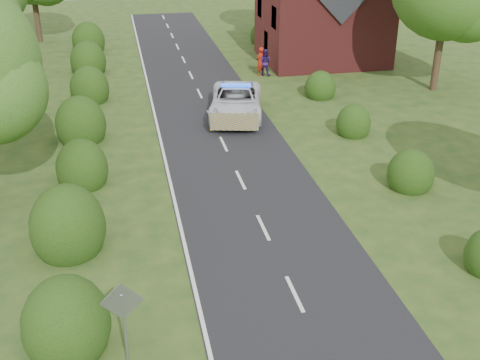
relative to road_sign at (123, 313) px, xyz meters
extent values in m
cube|color=black|center=(5.00, 13.00, -1.64)|extent=(6.00, 70.00, 0.02)
cube|color=white|center=(5.00, 2.00, -1.63)|extent=(0.12, 1.80, 0.01)
cube|color=white|center=(5.00, 6.00, -1.63)|extent=(0.12, 1.80, 0.01)
cube|color=white|center=(5.00, 10.00, -1.63)|extent=(0.12, 1.80, 0.01)
cube|color=white|center=(5.00, 14.00, -1.63)|extent=(0.12, 1.80, 0.01)
cube|color=white|center=(5.00, 18.00, -1.63)|extent=(0.12, 1.80, 0.01)
cube|color=white|center=(5.00, 22.00, -1.63)|extent=(0.12, 1.80, 0.01)
cube|color=white|center=(5.00, 26.00, -1.63)|extent=(0.12, 1.80, 0.01)
cube|color=white|center=(5.00, 30.00, -1.63)|extent=(0.12, 1.80, 0.01)
cube|color=white|center=(5.00, 34.00, -1.63)|extent=(0.12, 1.80, 0.01)
cube|color=white|center=(5.00, 38.00, -1.63)|extent=(0.12, 1.80, 0.01)
cube|color=white|center=(5.00, 42.00, -1.63)|extent=(0.12, 1.80, 0.01)
cube|color=white|center=(5.00, 46.00, -1.63)|extent=(0.12, 1.80, 0.01)
cube|color=white|center=(2.10, 13.00, -1.63)|extent=(0.12, 70.00, 0.01)
ellipsoid|color=#173512|center=(-1.50, 1.00, -0.91)|extent=(2.30, 2.41, 2.70)
ellipsoid|color=#173512|center=(-1.70, 6.00, -0.83)|extent=(2.50, 2.62, 3.00)
ellipsoid|color=#173512|center=(-1.40, 11.00, -0.97)|extent=(2.10, 2.20, 2.50)
ellipsoid|color=#173512|center=(-1.60, 16.00, -0.88)|extent=(2.40, 2.52, 2.80)
ellipsoid|color=#173512|center=(-1.30, 22.00, -0.94)|extent=(2.20, 2.31, 2.60)
ellipsoid|color=#173512|center=(-1.50, 28.00, -0.91)|extent=(2.30, 2.41, 2.70)
ellipsoid|color=#173512|center=(-1.60, 34.00, -0.88)|extent=(2.40, 2.52, 2.80)
ellipsoid|color=#173512|center=(11.60, 8.00, -1.08)|extent=(1.90, 2.00, 2.10)
ellipsoid|color=#173512|center=(11.50, 14.00, -1.10)|extent=(1.70, 1.78, 2.00)
ellipsoid|color=#173512|center=(11.80, 20.00, -1.10)|extent=(1.80, 1.89, 2.00)
ellipsoid|color=#173512|center=(11.60, 34.00, -1.10)|extent=(1.70, 1.78, 2.00)
cylinder|color=#332316|center=(-5.50, 38.00, 0.44)|extent=(0.44, 0.44, 4.18)
cylinder|color=#332316|center=(19.00, 20.00, 0.55)|extent=(0.44, 0.44, 4.40)
sphere|color=#577F2D|center=(20.12, 19.36, 3.55)|extent=(4.48, 4.48, 4.48)
cylinder|color=#332316|center=(14.00, 36.00, 0.33)|extent=(0.44, 0.44, 3.96)
cylinder|color=gray|center=(0.00, 0.00, -0.55)|extent=(0.08, 0.08, 2.20)
cube|color=gray|center=(0.00, 0.00, 0.35)|extent=(1.06, 0.04, 1.06)
cube|color=maroon|center=(14.50, 28.00, 1.10)|extent=(8.00, 7.00, 5.50)
imported|color=silver|center=(6.38, 17.85, -0.85)|extent=(3.89, 6.22, 1.60)
cube|color=yellow|center=(5.72, 15.01, -0.93)|extent=(2.35, 0.59, 0.88)
cube|color=blue|center=(6.38, 17.85, 0.03)|extent=(1.62, 0.63, 0.14)
imported|color=#A91C0D|center=(9.43, 25.10, -0.73)|extent=(0.80, 0.77, 1.85)
imported|color=#301858|center=(9.73, 25.06, -0.79)|extent=(1.06, 1.00, 1.72)
camera|label=1|loc=(0.42, -12.09, 9.31)|focal=45.00mm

